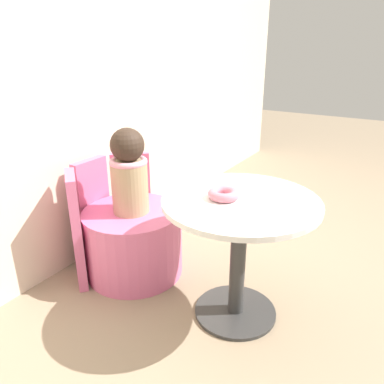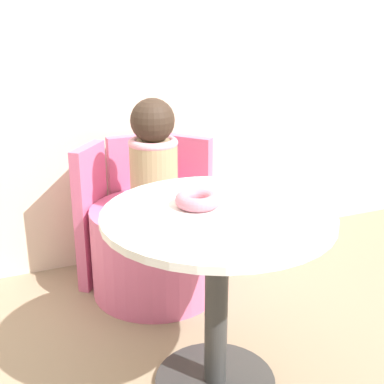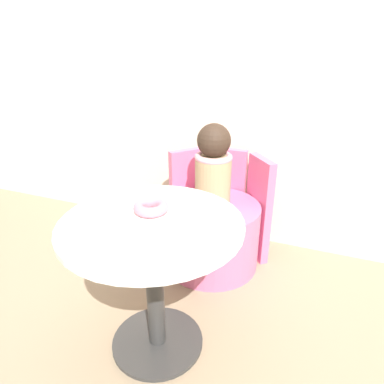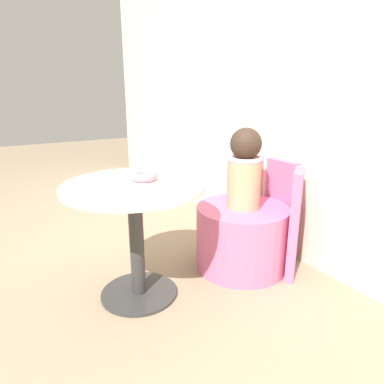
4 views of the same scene
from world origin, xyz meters
name	(u,v)px [view 2 (image 2 of 4)]	position (x,y,z in m)	size (l,w,h in m)	color
back_wall	(106,12)	(0.00, 1.13, 1.20)	(6.00, 0.06, 2.40)	beige
round_table	(217,260)	(0.04, 0.03, 0.47)	(0.72, 0.72, 0.63)	#333333
tub_chair	(156,250)	(0.06, 0.71, 0.20)	(0.57, 0.57, 0.40)	#DB6693
booth_backrest	(139,206)	(0.06, 0.95, 0.33)	(0.67, 0.24, 0.65)	#DB6693
child_figure	(153,156)	(0.06, 0.71, 0.63)	(0.21, 0.21, 0.48)	tan
donut	(197,200)	(0.00, 0.10, 0.65)	(0.14, 0.14, 0.04)	pink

